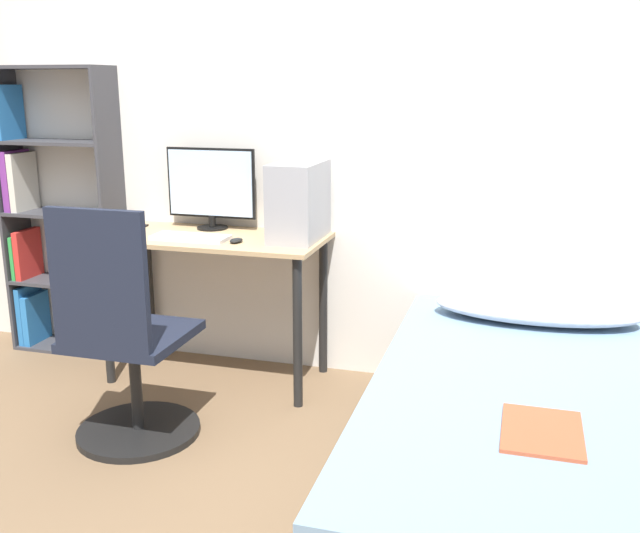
{
  "coord_description": "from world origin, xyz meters",
  "views": [
    {
      "loc": [
        1.14,
        -1.95,
        1.49
      ],
      "look_at": [
        0.35,
        0.8,
        0.75
      ],
      "focal_mm": 40.0,
      "sensor_mm": 36.0,
      "label": 1
    }
  ],
  "objects_px": {
    "office_chair": "(125,354)",
    "bed": "(532,447)",
    "bookshelf": "(49,219)",
    "monitor": "(211,186)",
    "pc_tower": "(299,201)",
    "keyboard": "(191,238)"
  },
  "relations": [
    {
      "from": "pc_tower",
      "to": "keyboard",
      "type": "bearing_deg",
      "value": -162.27
    },
    {
      "from": "office_chair",
      "to": "pc_tower",
      "type": "relative_size",
      "value": 2.66
    },
    {
      "from": "bed",
      "to": "keyboard",
      "type": "xyz_separation_m",
      "value": [
        -1.63,
        0.64,
        0.54
      ]
    },
    {
      "from": "keyboard",
      "to": "bookshelf",
      "type": "bearing_deg",
      "value": 165.64
    },
    {
      "from": "bed",
      "to": "pc_tower",
      "type": "relative_size",
      "value": 5.24
    },
    {
      "from": "bed",
      "to": "monitor",
      "type": "relative_size",
      "value": 4.23
    },
    {
      "from": "bookshelf",
      "to": "keyboard",
      "type": "height_order",
      "value": "bookshelf"
    },
    {
      "from": "office_chair",
      "to": "keyboard",
      "type": "distance_m",
      "value": 0.73
    },
    {
      "from": "bed",
      "to": "pc_tower",
      "type": "xyz_separation_m",
      "value": [
        -1.13,
        0.8,
        0.71
      ]
    },
    {
      "from": "bookshelf",
      "to": "monitor",
      "type": "relative_size",
      "value": 3.28
    },
    {
      "from": "monitor",
      "to": "pc_tower",
      "type": "relative_size",
      "value": 1.24
    },
    {
      "from": "office_chair",
      "to": "bed",
      "type": "distance_m",
      "value": 1.65
    },
    {
      "from": "bookshelf",
      "to": "keyboard",
      "type": "distance_m",
      "value": 1.02
    },
    {
      "from": "bookshelf",
      "to": "office_chair",
      "type": "bearing_deg",
      "value": -42.08
    },
    {
      "from": "bookshelf",
      "to": "office_chair",
      "type": "distance_m",
      "value": 1.38
    },
    {
      "from": "office_chair",
      "to": "bookshelf",
      "type": "bearing_deg",
      "value": 137.92
    },
    {
      "from": "bed",
      "to": "pc_tower",
      "type": "bearing_deg",
      "value": 144.62
    },
    {
      "from": "bookshelf",
      "to": "office_chair",
      "type": "xyz_separation_m",
      "value": [
        0.99,
        -0.89,
        -0.36
      ]
    },
    {
      "from": "office_chair",
      "to": "bed",
      "type": "bearing_deg",
      "value": -0.22
    },
    {
      "from": "monitor",
      "to": "keyboard",
      "type": "relative_size",
      "value": 1.28
    },
    {
      "from": "bed",
      "to": "bookshelf",
      "type": "bearing_deg",
      "value": 161.13
    },
    {
      "from": "office_chair",
      "to": "keyboard",
      "type": "height_order",
      "value": "office_chair"
    }
  ]
}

